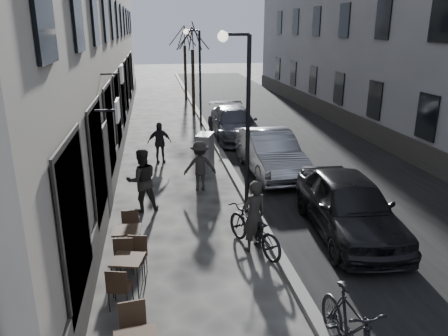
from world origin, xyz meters
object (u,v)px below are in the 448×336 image
object	(u,v)px
tree_near	(192,36)
bicycle	(254,229)
streetlamp_far	(197,67)
bistro_set_c	(128,241)
utility_cabinet	(205,152)
pedestrian_far	(159,142)
bistro_set_b	(129,271)
pedestrian_near	(142,180)
car_far	(234,123)
car_mid	(270,153)
car_near	(349,205)
pedestrian_mid	(200,166)
streetlamp_near	(242,105)
tree_far	(184,34)
moped	(350,330)

from	to	relation	value
tree_near	bicycle	bearing A→B (deg)	-90.72
streetlamp_far	bistro_set_c	size ratio (longest dim) A/B	3.31
streetlamp_far	bistro_set_c	bearing A→B (deg)	-102.41
utility_cabinet	pedestrian_far	size ratio (longest dim) A/B	0.87
tree_near	bistro_set_b	bearing A→B (deg)	-99.54
pedestrian_near	car_far	world-z (taller)	pedestrian_near
utility_cabinet	streetlamp_far	bearing A→B (deg)	106.57
bicycle	bistro_set_b	bearing A→B (deg)	1.62
pedestrian_near	car_mid	world-z (taller)	pedestrian_near
car_near	car_far	size ratio (longest dim) A/B	0.93
pedestrian_mid	car_far	world-z (taller)	pedestrian_mid
pedestrian_near	car_near	world-z (taller)	pedestrian_near
pedestrian_mid	car_mid	size ratio (longest dim) A/B	0.35
bistro_set_c	bicycle	xyz separation A→B (m)	(2.98, -0.04, 0.08)
bistro_set_c	utility_cabinet	distance (m)	6.84
bistro_set_b	streetlamp_near	bearing A→B (deg)	63.41
bistro_set_c	tree_near	bearing A→B (deg)	82.88
streetlamp_far	bicycle	xyz separation A→B (m)	(-0.14, -14.26, -2.61)
tree_far	utility_cabinet	bearing A→B (deg)	-92.11
streetlamp_far	tree_near	world-z (taller)	tree_near
bistro_set_c	car_near	bearing A→B (deg)	7.59
tree_far	bistro_set_c	size ratio (longest dim) A/B	3.70
moped	car_near	bearing A→B (deg)	63.20
pedestrian_near	pedestrian_mid	distance (m)	2.34
bistro_set_c	bicycle	bearing A→B (deg)	2.61
pedestrian_near	car_mid	bearing A→B (deg)	-159.55
streetlamp_far	pedestrian_near	world-z (taller)	streetlamp_far
bistro_set_b	moped	bearing A→B (deg)	-22.24
car_near	car_mid	bearing A→B (deg)	101.45
bistro_set_b	utility_cabinet	xyz separation A→B (m)	(2.50, 7.68, 0.24)
bistro_set_c	car_far	world-z (taller)	car_far
streetlamp_far	bicycle	distance (m)	14.50
car_mid	moped	distance (m)	9.67
streetlamp_far	pedestrian_near	xyz separation A→B (m)	(-2.81, -11.38, -2.22)
tree_far	car_mid	size ratio (longest dim) A/B	1.21
bistro_set_c	car_far	bearing A→B (deg)	70.97
streetlamp_far	bistro_set_b	distance (m)	16.09
utility_cabinet	car_mid	distance (m)	2.44
car_mid	streetlamp_far	bearing A→B (deg)	100.45
bistro_set_b	car_mid	xyz separation A→B (m)	(4.84, 6.98, 0.32)
pedestrian_near	pedestrian_mid	bearing A→B (deg)	-153.06
bistro_set_b	pedestrian_mid	distance (m)	6.00
bistro_set_c	car_mid	xyz separation A→B (m)	(4.92, 5.63, 0.32)
tree_near	tree_far	size ratio (longest dim) A/B	1.00
bicycle	pedestrian_near	world-z (taller)	pedestrian_near
car_far	moped	distance (m)	15.01
streetlamp_far	tree_far	world-z (taller)	tree_far
pedestrian_near	bistro_set_b	bearing A→B (deg)	76.05
bicycle	car_mid	size ratio (longest dim) A/B	0.44
pedestrian_mid	car_mid	bearing A→B (deg)	-153.49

